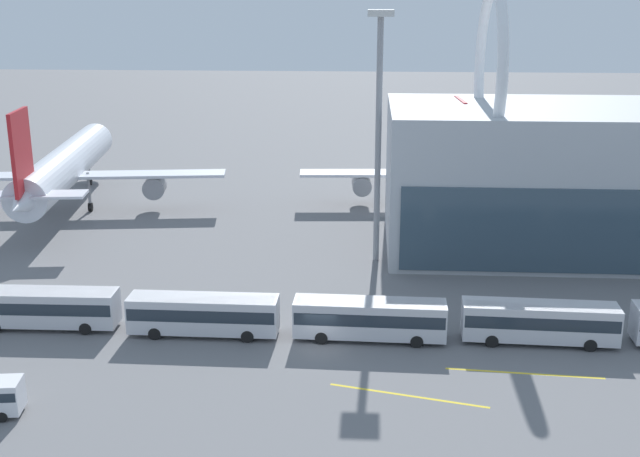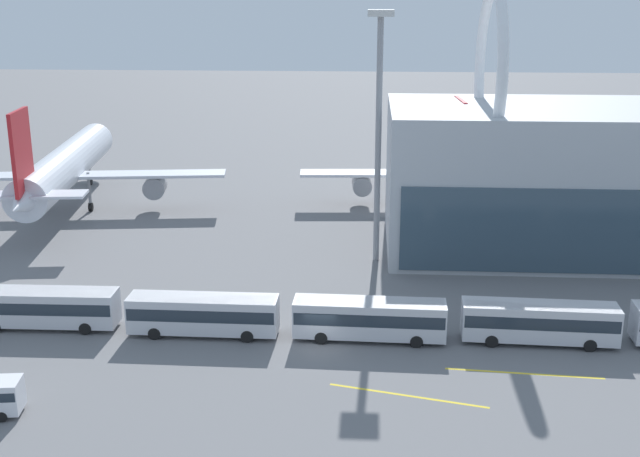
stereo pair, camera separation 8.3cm
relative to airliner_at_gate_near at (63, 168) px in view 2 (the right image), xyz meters
name	(u,v)px [view 2 (the right image)]	position (x,y,z in m)	size (l,w,h in m)	color
ground_plane	(319,347)	(34.11, -38.10, -5.40)	(440.00, 440.00, 0.00)	slate
airliner_at_gate_near	(63,168)	(0.00, 0.00, 0.00)	(39.97, 42.40, 14.78)	silver
airliner_at_gate_far	(439,164)	(46.69, 6.59, -0.25)	(35.71, 35.32, 15.13)	silver
shuttle_bus_1	(44,306)	(11.58, -35.80, -3.51)	(11.95, 2.86, 3.20)	silver
shuttle_bus_2	(203,313)	(24.76, -36.40, -3.51)	(11.94, 2.82, 3.20)	silver
shuttle_bus_3	(369,317)	(37.95, -36.48, -3.51)	(11.98, 2.99, 3.20)	silver
shuttle_bus_4	(539,320)	(51.14, -36.30, -3.51)	(12.01, 3.16, 3.20)	silver
floodlight_mast	(379,104)	(38.57, -16.89, 10.46)	(2.49, 2.49, 24.73)	gray
lane_stripe_1	(524,373)	(49.13, -41.72, -5.40)	(11.24, 0.25, 0.01)	yellow
lane_stripe_3	(351,311)	(36.40, -30.69, -5.40)	(10.21, 0.25, 0.01)	yellow
lane_stripe_4	(408,396)	(40.61, -45.55, -5.40)	(11.03, 0.25, 0.01)	yellow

